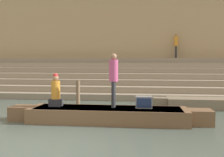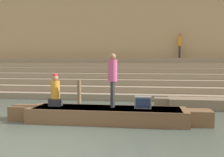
# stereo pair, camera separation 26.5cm
# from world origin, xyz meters

# --- Properties ---
(ground_plane) EXTENTS (120.00, 120.00, 0.00)m
(ground_plane) POSITION_xyz_m (0.00, 0.00, 0.00)
(ground_plane) COLOR #47544C
(ghat_steps) EXTENTS (36.00, 5.35, 2.29)m
(ghat_steps) POSITION_xyz_m (0.00, 10.65, 0.82)
(ghat_steps) COLOR gray
(ghat_steps) RESTS_ON ground
(back_wall) EXTENTS (34.20, 1.28, 7.31)m
(back_wall) POSITION_xyz_m (0.00, 13.16, 3.63)
(back_wall) COLOR tan
(back_wall) RESTS_ON ground
(rowboat_main) EXTENTS (6.72, 1.39, 0.49)m
(rowboat_main) POSITION_xyz_m (1.45, 2.48, 0.26)
(rowboat_main) COLOR brown
(rowboat_main) RESTS_ON ground
(person_standing) EXTENTS (0.30, 0.30, 1.81)m
(person_standing) POSITION_xyz_m (1.64, 2.61, 1.55)
(person_standing) COLOR #28282D
(person_standing) RESTS_ON rowboat_main
(person_rowing) EXTENTS (0.42, 0.33, 1.14)m
(person_rowing) POSITION_xyz_m (-0.36, 2.57, 0.97)
(person_rowing) COLOR #28282D
(person_rowing) RESTS_ON rowboat_main
(tv_set) EXTENTS (0.55, 0.40, 0.38)m
(tv_set) POSITION_xyz_m (2.65, 2.61, 0.68)
(tv_set) COLOR slate
(tv_set) RESTS_ON rowboat_main
(moored_boat_shore) EXTENTS (5.63, 1.08, 0.45)m
(moored_boat_shore) POSITION_xyz_m (5.87, 5.54, 0.24)
(moored_boat_shore) COLOR #756651
(moored_boat_shore) RESTS_ON ground
(mooring_post) EXTENTS (0.17, 0.17, 1.19)m
(mooring_post) POSITION_xyz_m (-0.29, 5.36, 0.59)
(mooring_post) COLOR brown
(mooring_post) RESTS_ON ground
(person_on_steps) EXTENTS (0.28, 0.28, 1.66)m
(person_on_steps) POSITION_xyz_m (4.81, 12.18, 3.26)
(person_on_steps) COLOR #28282D
(person_on_steps) RESTS_ON ghat_steps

